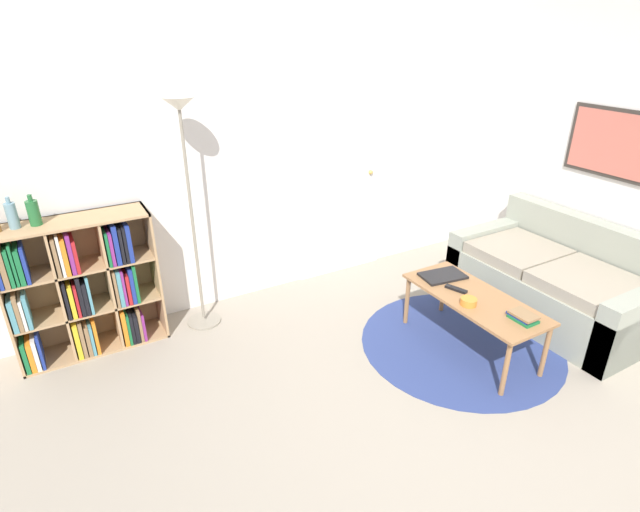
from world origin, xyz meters
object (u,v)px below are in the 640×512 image
(floor_lamp, at_px, (185,157))
(bowl, at_px, (469,302))
(coffee_table, at_px, (474,302))
(couch, at_px, (557,282))
(bottle_middle, at_px, (12,215))
(laptop, at_px, (443,276))
(bookshelf, at_px, (81,288))
(bottle_right, at_px, (34,212))

(floor_lamp, xyz_separation_m, bowl, (1.56, -1.45, -0.94))
(floor_lamp, height_order, coffee_table, floor_lamp)
(coffee_table, bearing_deg, bowl, -154.79)
(floor_lamp, relative_size, coffee_table, 1.65)
(couch, xyz_separation_m, bottle_middle, (-3.90, 1.46, 0.88))
(couch, xyz_separation_m, laptop, (-1.04, 0.32, 0.19))
(floor_lamp, height_order, bowl, floor_lamp)
(bookshelf, height_order, floor_lamp, floor_lamp)
(floor_lamp, relative_size, bowl, 15.48)
(floor_lamp, distance_m, couch, 3.26)
(bowl, relative_size, bottle_middle, 0.54)
(bowl, bearing_deg, coffee_table, 25.21)
(coffee_table, bearing_deg, bookshelf, 149.98)
(bottle_middle, bearing_deg, bookshelf, -4.30)
(coffee_table, xyz_separation_m, laptop, (0.01, 0.36, 0.06))
(laptop, height_order, bottle_middle, bottle_middle)
(bookshelf, xyz_separation_m, bowl, (2.42, -1.53, -0.04))
(floor_lamp, height_order, laptop, floor_lamp)
(bookshelf, bearing_deg, bottle_middle, 175.70)
(coffee_table, height_order, bottle_middle, bottle_middle)
(bookshelf, xyz_separation_m, coffee_table, (2.55, -1.47, -0.11))
(bottle_middle, bearing_deg, bowl, -29.70)
(bookshelf, xyz_separation_m, bottle_right, (-0.18, 0.02, 0.63))
(couch, distance_m, coffee_table, 1.06)
(bowl, bearing_deg, couch, 4.70)
(bottle_middle, bearing_deg, bottle_right, -2.48)
(couch, distance_m, bowl, 1.20)
(bookshelf, bearing_deg, couch, -21.75)
(floor_lamp, xyz_separation_m, laptop, (1.69, -1.03, -0.96))
(bowl, height_order, bottle_middle, bottle_middle)
(coffee_table, xyz_separation_m, bowl, (-0.13, -0.06, 0.07))
(laptop, bearing_deg, coffee_table, -91.81)
(laptop, relative_size, bottle_middle, 1.71)
(bottle_middle, bearing_deg, floor_lamp, -4.96)
(coffee_table, xyz_separation_m, bottle_right, (-2.73, 1.49, 0.75))
(floor_lamp, xyz_separation_m, coffee_table, (1.68, -1.39, -1.02))
(couch, xyz_separation_m, bottle_right, (-3.78, 1.45, 0.88))
(couch, xyz_separation_m, coffee_table, (-1.05, -0.04, 0.13))
(bottle_middle, xyz_separation_m, bottle_right, (0.13, -0.01, -0.00))
(coffee_table, relative_size, bottle_right, 5.20)
(bottle_middle, bearing_deg, coffee_table, -27.65)
(bookshelf, height_order, bottle_middle, bottle_middle)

